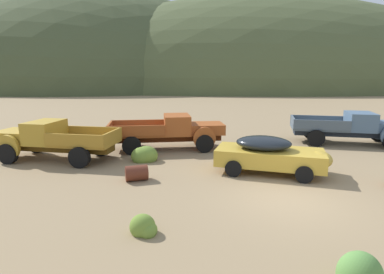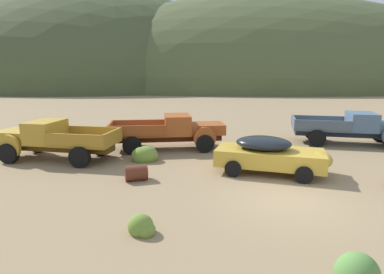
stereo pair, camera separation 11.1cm
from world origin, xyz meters
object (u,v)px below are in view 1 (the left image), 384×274
object	(u,v)px
car_faded_yellow	(273,154)
oil_drum_tipped	(137,173)
truck_chalk_blue	(358,128)
truck_oxide_orange	(176,131)
truck_mustard	(47,139)

from	to	relation	value
car_faded_yellow	oil_drum_tipped	bearing A→B (deg)	-154.14
car_faded_yellow	truck_chalk_blue	world-z (taller)	truck_chalk_blue
truck_oxide_orange	truck_chalk_blue	size ratio (longest dim) A/B	0.95
truck_oxide_orange	car_faded_yellow	xyz separation A→B (m)	(4.20, -4.40, -0.18)
truck_oxide_orange	car_faded_yellow	size ratio (longest dim) A/B	1.29
truck_mustard	truck_chalk_blue	distance (m)	17.08
truck_oxide_orange	oil_drum_tipped	bearing A→B (deg)	-110.81
truck_mustard	truck_chalk_blue	world-z (taller)	same
truck_mustard	car_faded_yellow	xyz separation A→B (m)	(10.37, -2.37, -0.17)
car_faded_yellow	truck_oxide_orange	bearing A→B (deg)	151.18
truck_mustard	car_faded_yellow	distance (m)	10.64
truck_oxide_orange	truck_chalk_blue	xyz separation A→B (m)	(10.67, 0.85, 0.00)
truck_oxide_orange	oil_drum_tipped	xyz separation A→B (m)	(-1.40, -5.22, -0.69)
truck_mustard	oil_drum_tipped	xyz separation A→B (m)	(4.77, -3.19, -0.68)
truck_oxide_orange	truck_chalk_blue	world-z (taller)	same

